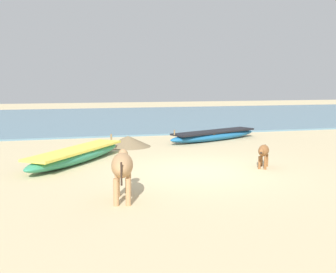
{
  "coord_description": "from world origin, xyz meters",
  "views": [
    {
      "loc": [
        -3.61,
        -10.05,
        2.42
      ],
      "look_at": [
        -0.1,
        2.87,
        0.6
      ],
      "focal_mm": 41.83,
      "sensor_mm": 36.0,
      "label": 1
    }
  ],
  "objects_px": {
    "fishing_boat_0": "(77,155)",
    "calf_near_brown": "(263,152)",
    "fishing_boat_2": "(214,135)",
    "cow_adult_tan": "(122,166)"
  },
  "relations": [
    {
      "from": "fishing_boat_2",
      "to": "fishing_boat_0",
      "type": "bearing_deg",
      "value": 6.76
    },
    {
      "from": "fishing_boat_0",
      "to": "fishing_boat_2",
      "type": "xyz_separation_m",
      "value": [
        5.85,
        3.31,
        -0.01
      ]
    },
    {
      "from": "fishing_boat_0",
      "to": "calf_near_brown",
      "type": "relative_size",
      "value": 4.57
    },
    {
      "from": "fishing_boat_2",
      "to": "calf_near_brown",
      "type": "xyz_separation_m",
      "value": [
        -0.71,
        -5.5,
        0.25
      ]
    },
    {
      "from": "calf_near_brown",
      "to": "cow_adult_tan",
      "type": "bearing_deg",
      "value": -29.38
    },
    {
      "from": "fishing_boat_0",
      "to": "calf_near_brown",
      "type": "height_order",
      "value": "calf_near_brown"
    },
    {
      "from": "fishing_boat_0",
      "to": "calf_near_brown",
      "type": "distance_m",
      "value": 5.6
    },
    {
      "from": "calf_near_brown",
      "to": "fishing_boat_0",
      "type": "bearing_deg",
      "value": -77.66
    },
    {
      "from": "fishing_boat_0",
      "to": "cow_adult_tan",
      "type": "height_order",
      "value": "cow_adult_tan"
    },
    {
      "from": "fishing_boat_0",
      "to": "calf_near_brown",
      "type": "bearing_deg",
      "value": -76.54
    }
  ]
}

